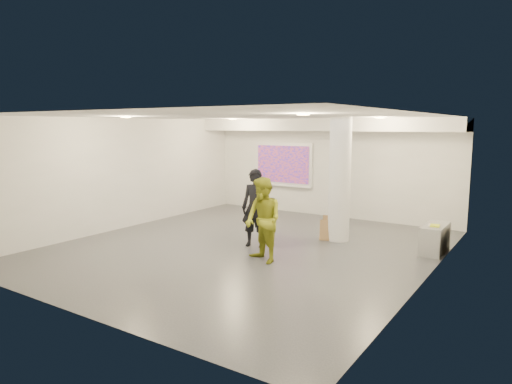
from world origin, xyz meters
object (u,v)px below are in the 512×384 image
Objects in this scene: woman at (256,208)px; man at (263,220)px; projection_screen at (283,165)px; credenza at (435,239)px; column at (340,180)px.

man is (0.82, -0.95, -0.03)m from woman.
credenza is (5.32, -2.50, -1.21)m from projection_screen.
projection_screen is at bearing 96.38° from woman.
column is 4.08m from projection_screen.
woman reaches higher than credenza.
column is 2.52m from credenza.
column is at bearing -40.56° from projection_screen.
projection_screen reaches higher than credenza.
projection_screen is 1.16× the size of woman.
woman reaches higher than man.
credenza is 0.61× the size of man.
credenza is 4.05m from woman.
credenza is at bearing 3.89° from column.
projection_screen is at bearing 155.35° from credenza.
column is at bearing -175.57° from credenza.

